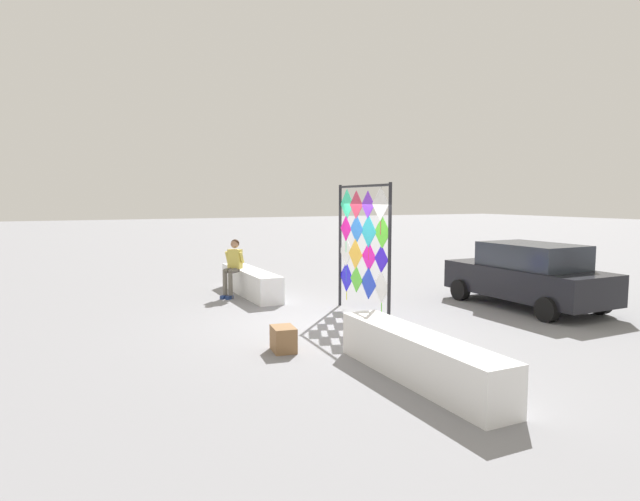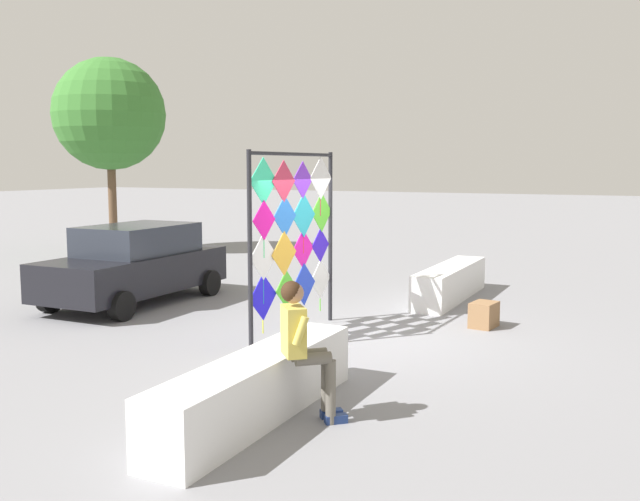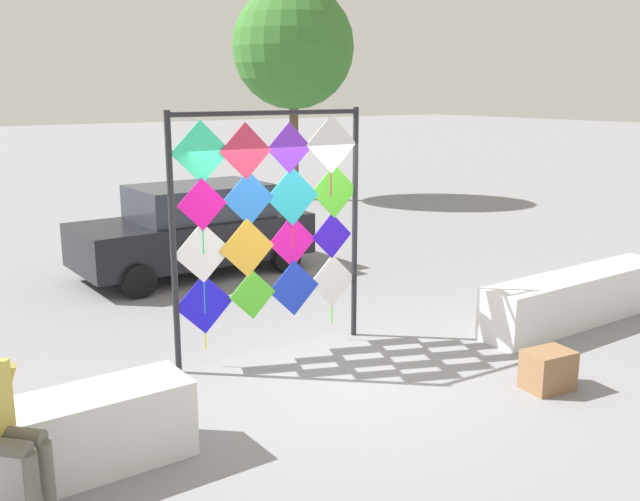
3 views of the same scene
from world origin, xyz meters
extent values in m
plane|color=gray|center=(0.00, 0.00, 0.00)|extent=(120.00, 120.00, 0.00)
cube|color=white|center=(-3.81, -0.37, 0.34)|extent=(3.41, 0.63, 0.69)
cube|color=white|center=(3.81, -0.37, 0.34)|extent=(3.41, 0.63, 0.69)
cylinder|color=#232328|center=(-1.47, 1.15, 1.47)|extent=(0.07, 0.07, 2.95)
cylinder|color=#232328|center=(0.94, 0.99, 1.47)|extent=(0.07, 0.07, 2.95)
cylinder|color=#232328|center=(-0.26, 1.07, 2.90)|extent=(2.42, 0.21, 0.06)
cube|color=#1F18F5|center=(-1.13, 1.14, 0.76)|extent=(0.71, 0.06, 0.71)
cylinder|color=yellow|center=(-1.13, 1.15, 0.30)|extent=(0.02, 0.02, 0.21)
cube|color=#53D02E|center=(-0.53, 1.07, 0.78)|extent=(0.61, 0.05, 0.61)
cube|color=blue|center=(0.04, 1.05, 0.78)|extent=(0.70, 0.06, 0.70)
cube|color=white|center=(0.61, 1.02, 0.78)|extent=(0.68, 0.05, 0.68)
cylinder|color=#4FE516|center=(0.61, 1.03, 0.33)|extent=(0.02, 0.02, 0.22)
cube|color=white|center=(-1.13, 1.13, 1.36)|extent=(0.70, 0.06, 0.70)
cylinder|color=#16E573|center=(-1.13, 1.14, 0.83)|extent=(0.02, 0.02, 0.37)
cube|color=yellow|center=(-0.58, 1.07, 1.36)|extent=(0.70, 0.06, 0.70)
cube|color=#F014AA|center=(0.03, 1.06, 1.36)|extent=(0.65, 0.05, 0.65)
cube|color=#3014D9|center=(0.60, 1.02, 1.37)|extent=(0.58, 0.05, 0.58)
cylinder|color=#C8E516|center=(0.60, 1.03, 0.93)|extent=(0.02, 0.02, 0.30)
cube|color=#F4129F|center=(-1.12, 1.11, 1.91)|extent=(0.59, 0.05, 0.59)
cylinder|color=#16E564|center=(-1.12, 1.12, 1.48)|extent=(0.02, 0.02, 0.27)
cube|color=#2A78EA|center=(-0.55, 1.08, 1.93)|extent=(0.65, 0.05, 0.65)
cylinder|color=orange|center=(-0.54, 1.09, 1.46)|extent=(0.02, 0.02, 0.30)
cube|color=#27B4CD|center=(0.03, 1.04, 1.91)|extent=(0.71, 0.06, 0.71)
cylinder|color=red|center=(0.03, 1.05, 1.42)|extent=(0.02, 0.02, 0.27)
cube|color=#55D12E|center=(0.63, 1.01, 1.93)|extent=(0.67, 0.05, 0.67)
cylinder|color=#B416E5|center=(0.63, 1.02, 1.44)|extent=(0.02, 0.02, 0.30)
cube|color=#3AF8B2|center=(-1.10, 1.13, 2.49)|extent=(0.71, 0.06, 0.71)
cube|color=#DB3457|center=(-0.57, 1.08, 2.48)|extent=(0.65, 0.05, 0.65)
cube|color=#8031E8|center=(-0.01, 1.04, 2.49)|extent=(0.60, 0.05, 0.60)
cylinder|color=#8DE516|center=(0.00, 1.05, 2.06)|extent=(0.02, 0.02, 0.25)
cube|color=white|center=(0.57, 1.00, 2.51)|extent=(0.72, 0.06, 0.72)
cylinder|color=#E51659|center=(0.57, 1.01, 2.01)|extent=(0.02, 0.02, 0.28)
cylinder|color=#666056|center=(-3.61, -1.15, 0.34)|extent=(0.11, 0.11, 0.69)
cylinder|color=#666056|center=(-3.73, -1.01, 0.72)|extent=(0.35, 0.37, 0.13)
cube|color=navy|center=(-3.57, -1.19, 0.04)|extent=(0.23, 0.25, 0.09)
cylinder|color=#666056|center=(-3.48, -1.03, 0.34)|extent=(0.11, 0.11, 0.69)
cylinder|color=#666056|center=(-3.61, -0.89, 0.72)|extent=(0.35, 0.37, 0.13)
cube|color=navy|center=(-3.44, -1.08, 0.04)|extent=(0.23, 0.25, 0.09)
cube|color=gold|center=(-3.80, -0.81, 1.01)|extent=(0.40, 0.39, 0.52)
sphere|color=#A37556|center=(-3.80, -0.81, 1.41)|extent=(0.22, 0.22, 0.22)
sphere|color=#382314|center=(-3.81, -0.79, 1.42)|extent=(0.22, 0.22, 0.22)
cylinder|color=gold|center=(-3.95, -0.97, 1.06)|extent=(0.18, 0.19, 0.31)
cylinder|color=gold|center=(-3.62, -0.68, 1.06)|extent=(0.18, 0.19, 0.31)
cube|color=black|center=(0.64, 5.14, 0.62)|extent=(4.02, 1.75, 0.71)
cube|color=#282D38|center=(0.78, 5.14, 1.27)|extent=(2.25, 1.53, 0.57)
cylinder|color=black|center=(-0.72, 4.27, 0.27)|extent=(0.54, 0.21, 0.53)
cylinder|color=black|center=(-0.73, 5.98, 0.27)|extent=(0.54, 0.21, 0.53)
cylinder|color=black|center=(2.00, 4.29, 0.27)|extent=(0.54, 0.21, 0.53)
cylinder|color=black|center=(1.99, 6.01, 0.27)|extent=(0.54, 0.21, 0.53)
cube|color=olive|center=(1.58, -1.57, 0.21)|extent=(0.56, 0.44, 0.43)
cylinder|color=brown|center=(6.76, 11.22, 1.63)|extent=(0.26, 0.26, 3.27)
sphere|color=#38752D|center=(6.76, 11.22, 4.29)|extent=(3.42, 3.42, 3.42)
sphere|color=#38752D|center=(6.74, 11.82, 4.55)|extent=(2.07, 2.07, 2.07)
sphere|color=#38752D|center=(7.11, 11.34, 4.17)|extent=(2.75, 2.75, 2.75)
camera|label=1|loc=(9.89, -4.88, 2.63)|focal=29.75mm
camera|label=2|loc=(-10.09, -4.18, 2.71)|focal=39.45mm
camera|label=3|loc=(-4.56, -5.97, 3.17)|focal=39.84mm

